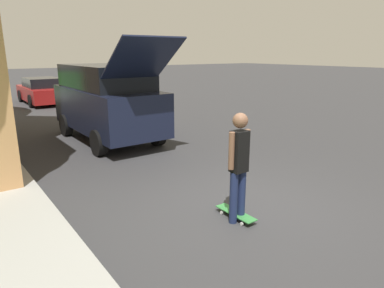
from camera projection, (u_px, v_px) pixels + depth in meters
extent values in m
plane|color=#333335|center=(238.00, 205.00, 6.12)|extent=(120.00, 120.00, 0.00)
cube|color=black|center=(108.00, 109.00, 10.38)|extent=(1.86, 4.52, 1.22)
cube|color=black|center=(104.00, 77.00, 10.23)|extent=(1.71, 3.52, 0.68)
cylinder|color=black|center=(66.00, 125.00, 11.13)|extent=(0.24, 0.70, 0.70)
cylinder|color=black|center=(117.00, 119.00, 12.15)|extent=(0.24, 0.70, 0.70)
cylinder|color=black|center=(99.00, 143.00, 8.95)|extent=(0.24, 0.70, 0.70)
cylinder|color=black|center=(157.00, 134.00, 9.97)|extent=(0.24, 0.70, 0.70)
cube|color=black|center=(142.00, 59.00, 8.20)|extent=(1.63, 1.42, 1.01)
cube|color=maroon|center=(43.00, 93.00, 18.22)|extent=(1.77, 4.23, 0.69)
cube|color=black|center=(42.00, 82.00, 17.99)|extent=(1.56, 2.20, 0.48)
cylinder|color=black|center=(21.00, 96.00, 18.78)|extent=(0.20, 0.65, 0.65)
cylinder|color=black|center=(53.00, 94.00, 19.76)|extent=(0.20, 0.65, 0.65)
cylinder|color=black|center=(31.00, 101.00, 16.80)|extent=(0.20, 0.65, 0.65)
cylinder|color=black|center=(67.00, 98.00, 17.78)|extent=(0.20, 0.65, 0.65)
cylinder|color=#192347|center=(234.00, 198.00, 5.38)|extent=(0.13, 0.13, 0.85)
cylinder|color=#192347|center=(241.00, 195.00, 5.48)|extent=(0.13, 0.13, 0.85)
cube|color=black|center=(239.00, 151.00, 5.24)|extent=(0.25, 0.20, 0.65)
sphere|color=brown|center=(240.00, 121.00, 5.11)|extent=(0.23, 0.23, 0.23)
cylinder|color=brown|center=(232.00, 151.00, 5.14)|extent=(0.09, 0.09, 0.58)
cylinder|color=brown|center=(247.00, 148.00, 5.32)|extent=(0.09, 0.09, 0.58)
cube|color=#337F3D|center=(236.00, 213.00, 5.61)|extent=(0.21, 0.78, 0.02)
cylinder|color=silver|center=(222.00, 213.00, 5.76)|extent=(0.03, 0.06, 0.06)
cylinder|color=silver|center=(230.00, 210.00, 5.87)|extent=(0.03, 0.06, 0.06)
cylinder|color=silver|center=(242.00, 224.00, 5.39)|extent=(0.03, 0.06, 0.06)
cylinder|color=silver|center=(250.00, 220.00, 5.50)|extent=(0.03, 0.06, 0.06)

